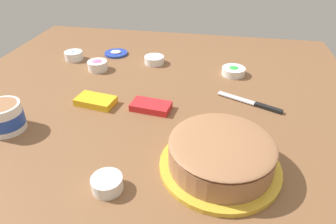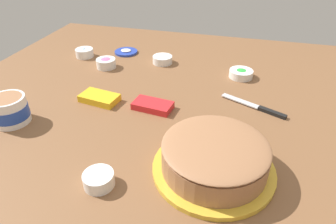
{
  "view_description": "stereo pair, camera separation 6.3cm",
  "coord_description": "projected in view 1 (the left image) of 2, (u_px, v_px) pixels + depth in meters",
  "views": [
    {
      "loc": [
        0.23,
        -0.87,
        0.55
      ],
      "look_at": [
        0.09,
        -0.1,
        0.04
      ],
      "focal_mm": 31.76,
      "sensor_mm": 36.0,
      "label": 1
    },
    {
      "loc": [
        0.29,
        -0.86,
        0.55
      ],
      "look_at": [
        0.09,
        -0.1,
        0.04
      ],
      "focal_mm": 31.76,
      "sensor_mm": 36.0,
      "label": 2
    }
  ],
  "objects": [
    {
      "name": "frosted_cake",
      "position": [
        221.0,
        155.0,
        0.75
      ],
      "size": [
        0.31,
        0.31,
        0.09
      ],
      "color": "gold",
      "rests_on": "ground_plane"
    },
    {
      "name": "sprinkle_bowl_yellow",
      "position": [
        154.0,
        60.0,
        1.33
      ],
      "size": [
        0.09,
        0.09,
        0.03
      ],
      "color": "white",
      "rests_on": "ground_plane"
    },
    {
      "name": "candy_box_lower",
      "position": [
        151.0,
        106.0,
        1.01
      ],
      "size": [
        0.14,
        0.09,
        0.02
      ],
      "primitive_type": "cube",
      "rotation": [
        0.0,
        0.0,
        -0.12
      ],
      "color": "red",
      "rests_on": "ground_plane"
    },
    {
      "name": "frosting_tub",
      "position": [
        4.0,
        117.0,
        0.9
      ],
      "size": [
        0.11,
        0.11,
        0.09
      ],
      "color": "white",
      "rests_on": "ground_plane"
    },
    {
      "name": "sprinkle_bowl_green",
      "position": [
        233.0,
        71.0,
        1.23
      ],
      "size": [
        0.1,
        0.1,
        0.03
      ],
      "color": "white",
      "rests_on": "ground_plane"
    },
    {
      "name": "frosting_tub_lid",
      "position": [
        116.0,
        53.0,
        1.42
      ],
      "size": [
        0.11,
        0.11,
        0.02
      ],
      "color": "#233DAD",
      "rests_on": "ground_plane"
    },
    {
      "name": "ground_plane",
      "position": [
        148.0,
        103.0,
        1.05
      ],
      "size": [
        1.54,
        1.54,
        0.0
      ],
      "primitive_type": "plane",
      "color": "brown"
    },
    {
      "name": "sprinkle_bowl_pink",
      "position": [
        98.0,
        65.0,
        1.27
      ],
      "size": [
        0.08,
        0.08,
        0.04
      ],
      "color": "white",
      "rests_on": "ground_plane"
    },
    {
      "name": "candy_box_upper",
      "position": [
        96.0,
        101.0,
        1.04
      ],
      "size": [
        0.14,
        0.1,
        0.02
      ],
      "primitive_type": "cube",
      "rotation": [
        0.0,
        0.0,
        -0.16
      ],
      "color": "yellow",
      "rests_on": "ground_plane"
    },
    {
      "name": "sprinkle_bowl_blue",
      "position": [
        74.0,
        55.0,
        1.36
      ],
      "size": [
        0.08,
        0.08,
        0.04
      ],
      "color": "white",
      "rests_on": "ground_plane"
    },
    {
      "name": "sprinkle_bowl_orange",
      "position": [
        106.0,
        183.0,
        0.71
      ],
      "size": [
        0.08,
        0.08,
        0.03
      ],
      "color": "white",
      "rests_on": "ground_plane"
    },
    {
      "name": "spreading_knife",
      "position": [
        255.0,
        104.0,
        1.03
      ],
      "size": [
        0.22,
        0.12,
        0.01
      ],
      "color": "silver",
      "rests_on": "ground_plane"
    }
  ]
}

